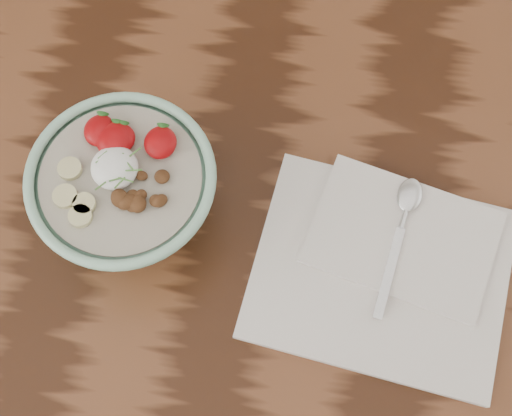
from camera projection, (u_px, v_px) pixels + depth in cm
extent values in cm
cube|color=#32190C|center=(224.00, 284.00, 84.87)|extent=(160.00, 90.00, 4.00)
cylinder|color=#95C8AC|center=(136.00, 212.00, 85.29)|extent=(9.03, 9.03, 1.29)
torus|color=#95C8AC|center=(120.00, 178.00, 75.43)|extent=(20.53, 20.53, 1.18)
cylinder|color=#C1B6A0|center=(121.00, 180.00, 76.03)|extent=(17.42, 17.42, 1.08)
ellipsoid|color=white|center=(115.00, 168.00, 74.89)|extent=(5.04, 5.04, 2.77)
ellipsoid|color=#95060A|center=(121.00, 139.00, 76.20)|extent=(3.14, 3.46, 1.73)
cone|color=#286623|center=(123.00, 126.00, 76.41)|extent=(1.40, 1.03, 1.52)
ellipsoid|color=#95060A|center=(160.00, 143.00, 75.92)|extent=(3.51, 3.86, 1.93)
cone|color=#286623|center=(163.00, 128.00, 76.19)|extent=(1.40, 1.03, 1.52)
ellipsoid|color=#95060A|center=(114.00, 140.00, 75.95)|extent=(3.80, 4.18, 2.09)
cone|color=#286623|center=(117.00, 124.00, 76.27)|extent=(1.40, 1.03, 1.52)
ellipsoid|color=#95060A|center=(100.00, 131.00, 76.45)|extent=(3.43, 3.78, 1.89)
cone|color=#286623|center=(102.00, 117.00, 76.71)|extent=(1.40, 1.03, 1.52)
cylinder|color=#CBC286|center=(70.00, 169.00, 75.47)|extent=(2.56, 2.56, 0.70)
cylinder|color=#CBC286|center=(80.00, 216.00, 73.58)|extent=(2.48, 2.48, 0.70)
cylinder|color=#CBC286|center=(84.00, 204.00, 74.06)|extent=(2.40, 2.40, 0.70)
cylinder|color=#CBC286|center=(65.00, 196.00, 74.36)|extent=(2.63, 2.63, 0.70)
ellipsoid|color=#5B321A|center=(160.00, 201.00, 73.96)|extent=(2.15, 2.12, 1.35)
ellipsoid|color=#5B321A|center=(141.00, 176.00, 75.07)|extent=(1.62, 1.33, 0.74)
ellipsoid|color=#5B321A|center=(129.00, 200.00, 73.91)|extent=(2.29, 1.97, 1.35)
ellipsoid|color=#5B321A|center=(120.00, 198.00, 73.90)|extent=(2.68, 2.78, 1.44)
ellipsoid|color=#5B321A|center=(162.00, 177.00, 74.96)|extent=(1.98, 1.95, 0.84)
ellipsoid|color=#5B321A|center=(126.00, 203.00, 73.77)|extent=(2.48, 2.23, 1.49)
ellipsoid|color=#5B321A|center=(133.00, 196.00, 74.22)|extent=(1.81, 1.87, 0.87)
ellipsoid|color=#5B321A|center=(132.00, 207.00, 73.86)|extent=(1.75, 1.67, 0.94)
ellipsoid|color=#5B321A|center=(156.00, 201.00, 74.09)|extent=(2.04, 2.02, 0.77)
ellipsoid|color=#5B321A|center=(141.00, 195.00, 74.34)|extent=(1.62, 1.66, 1.04)
ellipsoid|color=#5B321A|center=(137.00, 204.00, 73.78)|extent=(2.68, 2.72, 1.29)
cylinder|color=#4E8237|center=(129.00, 165.00, 73.88)|extent=(1.41, 1.37, 0.24)
cylinder|color=#4E8237|center=(118.00, 154.00, 74.30)|extent=(1.32, 0.46, 0.23)
cylinder|color=#4E8237|center=(115.00, 180.00, 73.29)|extent=(1.23, 0.67, 0.22)
cylinder|color=#4E8237|center=(115.00, 166.00, 73.83)|extent=(0.78, 1.34, 0.23)
cylinder|color=#4E8237|center=(100.00, 186.00, 73.04)|extent=(1.09, 1.14, 0.23)
cylinder|color=#4E8237|center=(126.00, 180.00, 73.28)|extent=(1.65, 0.44, 0.24)
cylinder|color=#4E8237|center=(103.00, 159.00, 74.12)|extent=(1.52, 1.20, 0.24)
cylinder|color=#4E8237|center=(102.00, 155.00, 74.27)|extent=(0.93, 1.09, 0.22)
cylinder|color=#4E8237|center=(120.00, 183.00, 73.16)|extent=(1.01, 1.43, 0.24)
cylinder|color=#4E8237|center=(134.00, 170.00, 73.66)|extent=(1.75, 0.48, 0.24)
cylinder|color=#4E8237|center=(135.00, 152.00, 74.39)|extent=(1.13, 1.26, 0.23)
cube|color=silver|center=(380.00, 273.00, 82.70)|extent=(31.85, 27.10, 1.11)
cube|color=silver|center=(403.00, 237.00, 83.32)|extent=(23.99, 19.11, 0.67)
cube|color=silver|center=(389.00, 273.00, 81.30)|extent=(3.06, 11.24, 0.34)
cylinder|color=silver|center=(404.00, 217.00, 83.51)|extent=(1.20, 3.00, 0.68)
ellipsoid|color=silver|center=(410.00, 195.00, 84.34)|extent=(3.74, 4.94, 0.93)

